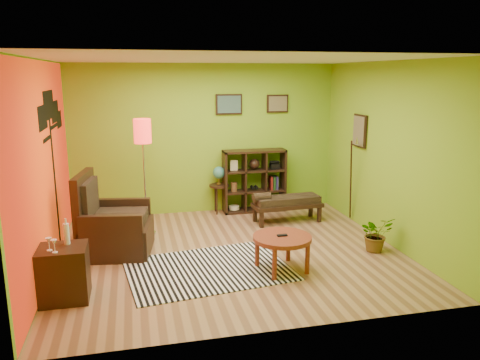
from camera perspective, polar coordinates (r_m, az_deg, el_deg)
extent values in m
plane|color=#A77B53|center=(7.07, -1.19, -8.80)|extent=(5.00, 5.00, 0.00)
cube|color=#7FB623|center=(8.87, -4.23, 4.96)|extent=(5.00, 0.04, 2.80)
cube|color=#7FB623|center=(4.55, 4.56, -2.52)|extent=(5.00, 0.04, 2.80)
cube|color=#7FB623|center=(6.65, -22.85, 1.37)|extent=(0.04, 4.50, 2.80)
cube|color=#7FB623|center=(7.59, 17.60, 3.08)|extent=(0.04, 4.50, 2.80)
cube|color=white|center=(6.58, -1.31, 14.52)|extent=(5.00, 4.50, 0.04)
cube|color=#F9430E|center=(6.64, -22.68, 1.38)|extent=(0.01, 4.45, 2.75)
cube|color=black|center=(7.24, -21.60, -0.49)|extent=(0.01, 0.14, 2.10)
cube|color=black|center=(6.60, -22.92, 7.01)|extent=(0.01, 0.65, 0.32)
cube|color=black|center=(7.14, -22.29, 8.47)|extent=(0.01, 0.85, 0.40)
cube|color=black|center=(7.64, -21.63, 7.76)|extent=(0.01, 0.70, 0.32)
cube|color=black|center=(8.00, -21.19, 6.90)|extent=(0.01, 0.50, 0.26)
cube|color=black|center=(8.86, -1.36, 9.21)|extent=(0.50, 0.03, 0.38)
cube|color=#4C756A|center=(8.83, -1.32, 9.20)|extent=(0.44, 0.01, 0.32)
cube|color=black|center=(9.10, 4.59, 9.27)|extent=(0.42, 0.03, 0.34)
cube|color=#847B55|center=(9.07, 4.64, 9.26)|extent=(0.36, 0.01, 0.28)
cube|color=black|center=(8.32, 14.40, 5.82)|extent=(0.03, 0.44, 0.56)
cube|color=#847B55|center=(8.31, 14.25, 5.82)|extent=(0.01, 0.38, 0.50)
cylinder|color=black|center=(8.41, 13.35, -0.07)|extent=(0.23, 0.34, 1.46)
cone|color=silver|center=(8.15, 14.08, 4.78)|extent=(0.08, 0.09, 0.16)
cube|color=white|center=(6.50, -3.89, -10.78)|extent=(2.33, 1.80, 0.01)
cylinder|color=maroon|center=(6.33, 5.16, -7.05)|extent=(0.79, 0.79, 0.06)
cylinder|color=maroon|center=(6.73, 5.92, -8.04)|extent=(0.06, 0.06, 0.43)
cylinder|color=maroon|center=(6.51, 2.10, -8.72)|extent=(0.06, 0.06, 0.43)
cylinder|color=maroon|center=(6.34, 8.22, -9.45)|extent=(0.06, 0.06, 0.43)
cylinder|color=maroon|center=(6.10, 4.23, -10.25)|extent=(0.06, 0.06, 0.43)
cube|color=black|center=(6.32, 5.17, -6.73)|extent=(0.14, 0.06, 0.02)
cube|color=black|center=(7.25, -14.64, -6.81)|extent=(1.10, 1.08, 0.44)
cube|color=black|center=(7.24, -18.40, -3.90)|extent=(0.26, 0.95, 1.21)
cube|color=black|center=(6.80, -15.38, -7.02)|extent=(0.88, 0.25, 0.70)
cube|color=black|center=(7.63, -14.09, -4.75)|extent=(0.88, 0.25, 0.70)
cube|color=#E9B874|center=(7.16, -14.51, -4.57)|extent=(0.87, 0.86, 0.15)
cube|color=#E9B874|center=(7.16, -17.85, -2.22)|extent=(0.21, 0.71, 0.55)
cube|color=black|center=(5.94, -20.66, -10.61)|extent=(0.55, 0.50, 0.65)
cylinder|color=white|center=(5.87, -20.39, -6.18)|extent=(0.07, 0.07, 0.25)
cylinder|color=white|center=(5.82, -20.51, -4.74)|extent=(0.02, 0.02, 0.07)
cylinder|color=white|center=(5.77, -22.20, -7.94)|extent=(0.06, 0.06, 0.01)
cylinder|color=white|center=(5.75, -22.25, -7.47)|extent=(0.01, 0.01, 0.09)
cone|color=white|center=(5.73, -22.30, -6.81)|extent=(0.07, 0.07, 0.06)
cylinder|color=white|center=(5.68, -21.62, -8.20)|extent=(0.06, 0.06, 0.01)
cylinder|color=white|center=(5.66, -21.67, -7.73)|extent=(0.01, 0.01, 0.09)
cone|color=white|center=(5.64, -21.72, -7.06)|extent=(0.07, 0.07, 0.06)
cylinder|color=silver|center=(7.99, -11.25, -6.35)|extent=(0.29, 0.29, 0.03)
cylinder|color=silver|center=(7.75, -11.53, -0.25)|extent=(0.03, 0.03, 1.77)
cylinder|color=#FC2F23|center=(7.61, -11.81, 5.86)|extent=(0.28, 0.28, 0.39)
cylinder|color=black|center=(8.87, -2.57, -0.68)|extent=(0.37, 0.37, 0.04)
cylinder|color=black|center=(8.96, -1.79, -2.38)|extent=(0.03, 0.03, 0.52)
cylinder|color=black|center=(9.03, -3.03, -2.26)|extent=(0.03, 0.03, 0.52)
cylinder|color=black|center=(8.83, -2.84, -2.61)|extent=(0.03, 0.03, 0.52)
cylinder|color=gold|center=(8.86, -2.58, -0.45)|extent=(0.09, 0.09, 0.02)
cylinder|color=gold|center=(8.85, -2.58, -0.10)|extent=(0.01, 0.01, 0.09)
sphere|color=teal|center=(8.81, -2.59, 0.90)|extent=(0.23, 0.23, 0.23)
cube|color=black|center=(8.85, -1.88, -0.29)|extent=(0.04, 0.35, 1.20)
cube|color=black|center=(9.14, 5.27, 0.08)|extent=(0.04, 0.35, 1.20)
cube|color=black|center=(9.13, 1.73, -3.65)|extent=(1.20, 0.35, 0.04)
cube|color=black|center=(8.87, 1.78, 3.56)|extent=(1.20, 0.35, 0.04)
cube|color=black|center=(8.93, 0.51, -0.16)|extent=(0.03, 0.33, 1.12)
cube|color=black|center=(9.03, 2.98, -0.03)|extent=(0.03, 0.33, 1.12)
cube|color=black|center=(9.03, 1.74, -1.34)|extent=(1.12, 0.33, 0.03)
cube|color=black|center=(8.94, 1.76, 1.15)|extent=(1.12, 0.33, 0.03)
cylinder|color=beige|center=(9.02, -0.73, -3.39)|extent=(0.20, 0.20, 0.07)
sphere|color=black|center=(8.91, 1.77, 1.97)|extent=(0.20, 0.20, 0.20)
cube|color=black|center=(9.03, 4.22, 1.70)|extent=(0.18, 0.15, 0.10)
cylinder|color=black|center=(9.00, 1.50, -0.92)|extent=(0.06, 0.12, 0.06)
cylinder|color=black|center=(9.02, 1.99, -0.89)|extent=(0.06, 0.12, 0.06)
ellipsoid|color=#384C26|center=(9.21, 4.14, -3.01)|extent=(0.18, 0.18, 0.09)
cylinder|color=brown|center=(8.91, -0.74, -0.85)|extent=(0.12, 0.12, 0.18)
cube|color=beige|center=(8.82, -0.75, 1.80)|extent=(0.14, 0.03, 0.20)
cube|color=maroon|center=(9.08, 3.76, -0.36)|extent=(0.04, 0.18, 0.26)
cube|color=#1E4C1E|center=(9.10, 4.09, -0.34)|extent=(0.04, 0.18, 0.26)
cube|color=navy|center=(9.11, 4.42, -0.33)|extent=(0.04, 0.18, 0.26)
cube|color=black|center=(8.42, 5.78, -3.06)|extent=(1.27, 0.53, 0.07)
cube|color=#E9B874|center=(8.40, 5.80, -2.42)|extent=(1.18, 0.47, 0.12)
cylinder|color=#E9B874|center=(8.20, 2.66, -2.09)|extent=(0.32, 0.18, 0.16)
cube|color=black|center=(8.84, 8.61, -3.54)|extent=(0.07, 0.07, 0.28)
cube|color=black|center=(8.44, 1.83, -4.19)|extent=(0.07, 0.07, 0.28)
cube|color=black|center=(8.54, 9.64, -4.17)|extent=(0.07, 0.07, 0.28)
cube|color=black|center=(8.12, 2.64, -4.88)|extent=(0.07, 0.07, 0.28)
imported|color=#26661E|center=(7.34, 16.20, -6.74)|extent=(0.53, 0.58, 0.42)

